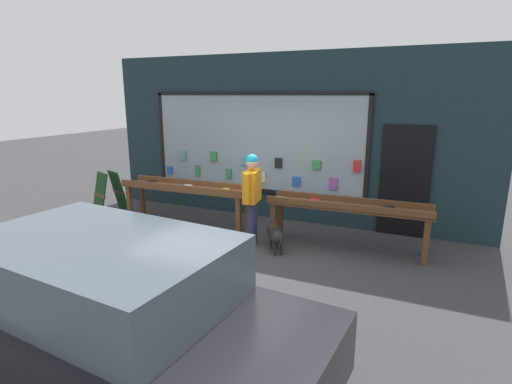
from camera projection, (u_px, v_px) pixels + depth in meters
name	position (u px, v px, depth m)	size (l,w,h in m)	color
ground_plane	(232.00, 257.00, 6.65)	(40.00, 40.00, 0.00)	#38383A
shopfront_facade	(284.00, 139.00, 8.36)	(8.25, 0.29, 3.46)	#192D33
display_table_left	(186.00, 191.00, 8.14)	(2.77, 0.69, 0.89)	brown
display_table_right	(347.00, 210.00, 6.82)	(2.77, 0.65, 0.88)	brown
person_browsing	(252.00, 193.00, 7.00)	(0.27, 0.65, 1.64)	#2D334C
small_dog	(275.00, 235.00, 6.82)	(0.48, 0.54, 0.44)	black
sandwich_board_sign	(109.00, 194.00, 8.83)	(0.70, 0.81, 0.97)	#193F19
parked_car	(103.00, 307.00, 3.65)	(4.33, 2.15, 1.41)	black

